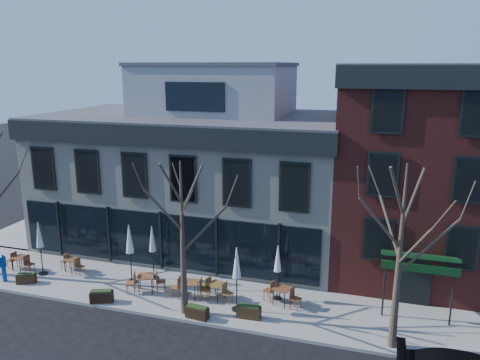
# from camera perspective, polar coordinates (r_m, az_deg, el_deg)

# --- Properties ---
(ground) EXTENTS (120.00, 120.00, 0.00)m
(ground) POSITION_cam_1_polar(r_m,az_deg,el_deg) (26.65, -9.35, -10.98)
(ground) COLOR black
(ground) RESTS_ON ground
(sidewalk_front) EXTENTS (33.50, 4.70, 0.15)m
(sidewalk_front) POSITION_cam_1_polar(r_m,az_deg,el_deg) (23.65, -4.42, -14.00)
(sidewalk_front) COLOR gray
(sidewalk_front) RESTS_ON ground
(sidewalk_side) EXTENTS (4.50, 12.00, 0.15)m
(sidewalk_side) POSITION_cam_1_polar(r_m,az_deg,el_deg) (37.12, -21.00, -4.40)
(sidewalk_side) COLOR gray
(sidewalk_side) RESTS_ON ground
(corner_building) EXTENTS (18.39, 10.39, 11.10)m
(corner_building) POSITION_cam_1_polar(r_m,az_deg,el_deg) (29.50, -5.26, 1.29)
(corner_building) COLOR beige
(corner_building) RESTS_ON ground
(red_brick_building) EXTENTS (8.20, 11.78, 11.18)m
(red_brick_building) POSITION_cam_1_polar(r_m,az_deg,el_deg) (27.19, 20.77, 1.32)
(red_brick_building) COLOR maroon
(red_brick_building) RESTS_ON ground
(tree_mid) EXTENTS (3.50, 3.55, 7.04)m
(tree_mid) POSITION_cam_1_polar(r_m,az_deg,el_deg) (20.73, -7.00, -6.92)
(tree_mid) COLOR #382B21
(tree_mid) RESTS_ON sidewalk_front
(tree_right) EXTENTS (3.72, 3.77, 7.48)m
(tree_right) POSITION_cam_1_polar(r_m,az_deg,el_deg) (19.06, 18.89, -8.76)
(tree_right) COLOR #382B21
(tree_right) RESTS_ON sidewalk_front
(call_box) EXTENTS (0.30, 0.30, 1.50)m
(call_box) POSITION_cam_1_polar(r_m,az_deg,el_deg) (27.48, -26.89, -9.45)
(call_box) COLOR #0B3A99
(call_box) RESTS_ON sidewalk_front
(cafe_set_0) EXTENTS (1.86, 0.82, 0.96)m
(cafe_set_0) POSITION_cam_1_polar(r_m,az_deg,el_deg) (28.59, -25.19, -9.02)
(cafe_set_0) COLOR brown
(cafe_set_0) RESTS_ON sidewalk_front
(cafe_set_1) EXTENTS (1.73, 0.89, 0.89)m
(cafe_set_1) POSITION_cam_1_polar(r_m,az_deg,el_deg) (27.38, -19.77, -9.57)
(cafe_set_1) COLOR brown
(cafe_set_1) RESTS_ON sidewalk_front
(cafe_set_2) EXTENTS (2.01, 1.23, 1.04)m
(cafe_set_2) POSITION_cam_1_polar(r_m,az_deg,el_deg) (24.11, -11.41, -12.06)
(cafe_set_2) COLOR brown
(cafe_set_2) RESTS_ON sidewalk_front
(cafe_set_3) EXTENTS (2.02, 0.90, 1.04)m
(cafe_set_3) POSITION_cam_1_polar(r_m,az_deg,el_deg) (23.19, -6.12, -12.95)
(cafe_set_3) COLOR brown
(cafe_set_3) RESTS_ON sidewalk_front
(cafe_set_4) EXTENTS (1.87, 1.02, 0.96)m
(cafe_set_4) POSITION_cam_1_polar(r_m,az_deg,el_deg) (23.07, -2.90, -13.14)
(cafe_set_4) COLOR brown
(cafe_set_4) RESTS_ON sidewalk_front
(cafe_set_5) EXTENTS (1.98, 1.07, 1.02)m
(cafe_set_5) POSITION_cam_1_polar(r_m,az_deg,el_deg) (22.62, 5.16, -13.68)
(cafe_set_5) COLOR brown
(cafe_set_5) RESTS_ON sidewalk_front
(umbrella_0) EXTENTS (0.47, 0.47, 2.96)m
(umbrella_0) POSITION_cam_1_polar(r_m,az_deg,el_deg) (27.06, -23.27, -6.47)
(umbrella_0) COLOR black
(umbrella_0) RESTS_ON sidewalk_front
(umbrella_1) EXTENTS (0.50, 0.50, 3.13)m
(umbrella_1) POSITION_cam_1_polar(r_m,az_deg,el_deg) (24.57, -13.31, -7.40)
(umbrella_1) COLOR black
(umbrella_1) RESTS_ON sidewalk_front
(umbrella_2) EXTENTS (0.46, 0.46, 2.87)m
(umbrella_2) POSITION_cam_1_polar(r_m,az_deg,el_deg) (24.90, -10.64, -7.42)
(umbrella_2) COLOR black
(umbrella_2) RESTS_ON sidewalk_front
(umbrella_3) EXTENTS (0.49, 0.49, 3.06)m
(umbrella_3) POSITION_cam_1_polar(r_m,az_deg,el_deg) (21.36, -0.40, -10.48)
(umbrella_3) COLOR black
(umbrella_3) RESTS_ON sidewalk_front
(umbrella_4) EXTENTS (0.44, 0.44, 2.72)m
(umbrella_4) POSITION_cam_1_polar(r_m,az_deg,el_deg) (22.50, 4.62, -9.88)
(umbrella_4) COLOR black
(umbrella_4) RESTS_ON sidewalk_front
(planter_0) EXTENTS (1.01, 0.73, 0.53)m
(planter_0) POSITION_cam_1_polar(r_m,az_deg,el_deg) (27.00, -24.60, -10.83)
(planter_0) COLOR #322010
(planter_0) RESTS_ON sidewalk_front
(planter_1) EXTENTS (1.14, 0.77, 0.60)m
(planter_1) POSITION_cam_1_polar(r_m,az_deg,el_deg) (23.77, -16.51, -13.42)
(planter_1) COLOR black
(planter_1) RESTS_ON sidewalk_front
(planter_2) EXTENTS (1.08, 0.53, 0.58)m
(planter_2) POSITION_cam_1_polar(r_m,az_deg,el_deg) (21.65, -5.24, -15.74)
(planter_2) COLOR black
(planter_2) RESTS_ON sidewalk_front
(planter_3) EXTENTS (1.09, 0.47, 0.60)m
(planter_3) POSITION_cam_1_polar(r_m,az_deg,el_deg) (21.59, 1.09, -15.74)
(planter_3) COLOR #312110
(planter_3) RESTS_ON sidewalk_front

